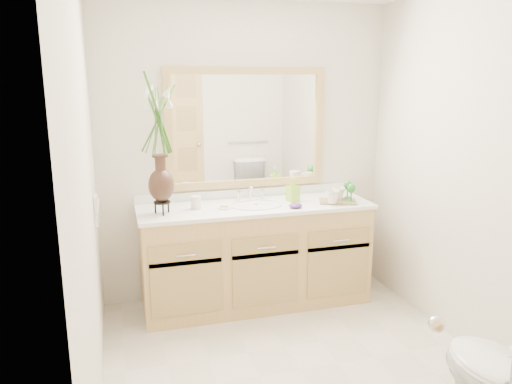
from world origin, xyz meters
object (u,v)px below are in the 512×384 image
object	(u,v)px
toilet	(505,384)
flower_vase	(159,130)
tray	(338,201)
soap_bottle	(293,191)
tumbler	(196,202)

from	to	relation	value
toilet	flower_vase	xyz separation A→B (m)	(-1.43, 1.87, 1.08)
flower_vase	tray	distance (m)	1.52
flower_vase	tray	size ratio (longest dim) A/B	3.14
toilet	soap_bottle	xyz separation A→B (m)	(-0.38, 1.96, 0.55)
flower_vase	toilet	bearing A→B (deg)	-52.60
tray	flower_vase	bearing A→B (deg)	-161.27
tumbler	tray	world-z (taller)	tumbler
toilet	soap_bottle	world-z (taller)	soap_bottle
toilet	soap_bottle	size ratio (longest dim) A/B	4.40
tray	toilet	bearing A→B (deg)	-68.10
toilet	soap_bottle	bearing A→B (deg)	-79.15
soap_bottle	tray	bearing A→B (deg)	-37.02
tumbler	soap_bottle	size ratio (longest dim) A/B	0.58
tumbler	tray	bearing A→B (deg)	-6.00
toilet	flower_vase	bearing A→B (deg)	-52.60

